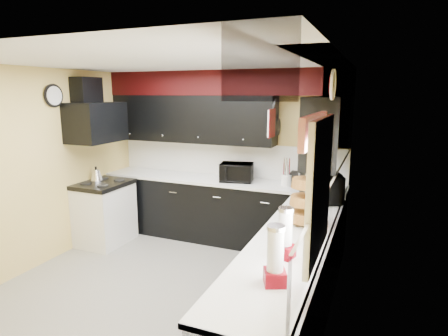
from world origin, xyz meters
name	(u,v)px	position (x,y,z in m)	size (l,w,h in m)	color
ground	(168,285)	(0.00, 0.00, 0.00)	(3.60, 3.60, 0.00)	gray
wall_back	(226,155)	(0.00, 1.80, 1.25)	(3.60, 0.06, 2.50)	#E0C666
wall_right	(335,197)	(1.80, 0.00, 1.25)	(0.06, 3.60, 2.50)	#E0C666
wall_left	(43,168)	(-1.80, 0.00, 1.25)	(0.06, 3.60, 2.50)	#E0C666
ceiling	(161,62)	(0.00, 0.00, 2.50)	(3.60, 3.60, 0.06)	white
cab_back	(219,211)	(0.00, 1.50, 0.45)	(3.60, 0.60, 0.90)	black
cab_right	(292,287)	(1.50, -0.30, 0.45)	(0.60, 3.00, 0.90)	black
counter_back	(219,180)	(0.00, 1.50, 0.92)	(3.62, 0.64, 0.04)	white
counter_right	(294,238)	(1.50, -0.30, 0.92)	(0.64, 3.02, 0.04)	white
splash_back	(226,159)	(0.00, 1.79, 1.19)	(3.60, 0.02, 0.50)	white
splash_right	(333,204)	(1.79, 0.00, 1.19)	(0.02, 3.60, 0.50)	white
upper_back	(191,119)	(-0.50, 1.62, 1.80)	(2.60, 0.35, 0.70)	black
upper_right	(331,128)	(1.62, 0.90, 1.80)	(0.35, 1.80, 0.70)	black
soffit_back	(222,83)	(0.00, 1.62, 2.33)	(3.60, 0.36, 0.35)	black
soffit_right	(317,76)	(1.62, -0.18, 2.33)	(0.36, 3.24, 0.35)	black
stove	(105,215)	(-1.50, 0.75, 0.43)	(0.60, 0.75, 0.86)	white
cooktop	(103,184)	(-1.50, 0.75, 0.89)	(0.62, 0.77, 0.06)	black
hood	(96,122)	(-1.55, 0.75, 1.78)	(0.50, 0.78, 0.55)	black
hood_duct	(87,92)	(-1.68, 0.75, 2.20)	(0.24, 0.40, 0.40)	black
window	(320,188)	(1.79, -0.90, 1.55)	(0.03, 0.86, 0.96)	white
valance	(314,129)	(1.73, -0.90, 1.95)	(0.04, 0.88, 0.20)	red
pan_top	(276,107)	(0.82, 1.55, 2.00)	(0.03, 0.22, 0.40)	black
pan_mid	(273,126)	(0.82, 1.42, 1.75)	(0.03, 0.28, 0.46)	black
pan_low	(278,127)	(0.82, 1.68, 1.72)	(0.03, 0.24, 0.42)	black
cut_board	(271,123)	(0.83, 1.30, 1.80)	(0.03, 0.26, 0.35)	white
baskets	(304,200)	(1.52, 0.05, 1.18)	(0.27, 0.27, 0.50)	brown
clock	(54,96)	(-1.77, 0.25, 2.15)	(0.03, 0.30, 0.30)	black
deco_plate	(333,85)	(1.77, -0.35, 2.25)	(0.03, 0.24, 0.24)	white
toaster_oven	(236,172)	(0.29, 1.46, 1.07)	(0.45, 0.38, 0.26)	black
microwave	(322,186)	(1.55, 0.98, 1.10)	(0.59, 0.40, 0.33)	black
utensil_crock	(286,180)	(1.01, 1.49, 1.02)	(0.14, 0.14, 0.15)	white
knife_block	(294,178)	(1.10, 1.56, 1.03)	(0.09, 0.12, 0.19)	black
kettle	(96,175)	(-1.68, 0.83, 1.00)	(0.17, 0.17, 0.16)	silver
dispenser_a	(285,235)	(1.53, -0.76, 1.12)	(0.14, 0.14, 0.37)	maroon
dispenser_b	(275,257)	(1.56, -1.19, 1.13)	(0.14, 0.14, 0.38)	#660206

